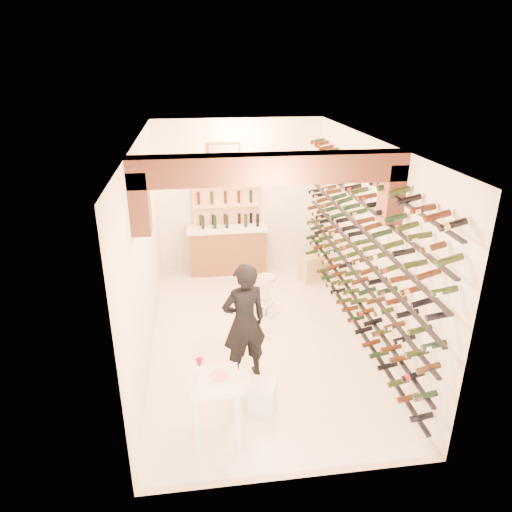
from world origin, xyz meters
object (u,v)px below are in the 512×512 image
at_px(back_counter, 227,248).
at_px(person, 244,322).
at_px(white_stool, 262,396).
at_px(crate_lower, 311,274).
at_px(wine_rack, 353,244).
at_px(chrome_barstool, 266,292).
at_px(tasting_table, 215,390).

height_order(back_counter, person, person).
bearing_deg(white_stool, crate_lower, 66.94).
bearing_deg(person, white_stool, 86.19).
relative_size(wine_rack, person, 3.21).
distance_m(back_counter, chrome_barstool, 2.05).
xyz_separation_m(wine_rack, person, (-1.89, -1.08, -0.66)).
relative_size(white_stool, crate_lower, 0.88).
bearing_deg(tasting_table, chrome_barstool, 69.15).
bearing_deg(wine_rack, person, -150.20).
distance_m(tasting_table, white_stool, 0.89).
distance_m(wine_rack, tasting_table, 3.36).
relative_size(back_counter, crate_lower, 3.70).
bearing_deg(crate_lower, white_stool, -113.06).
bearing_deg(chrome_barstool, person, -108.41).
xyz_separation_m(back_counter, crate_lower, (1.70, -0.70, -0.40)).
relative_size(back_counter, tasting_table, 1.66).
xyz_separation_m(tasting_table, white_stool, (0.63, 0.40, -0.49)).
xyz_separation_m(back_counter, tasting_table, (-0.53, -4.88, 0.16)).
relative_size(wine_rack, chrome_barstool, 7.74).
distance_m(wine_rack, crate_lower, 2.41).
bearing_deg(crate_lower, chrome_barstool, -132.69).
bearing_deg(white_stool, person, 101.14).
bearing_deg(back_counter, white_stool, -88.82).
distance_m(person, crate_lower, 3.58).
relative_size(back_counter, person, 0.96).
bearing_deg(tasting_table, crate_lower, 61.07).
bearing_deg(crate_lower, tasting_table, -118.11).
distance_m(back_counter, crate_lower, 1.88).
distance_m(back_counter, person, 3.75).
height_order(wine_rack, crate_lower, wine_rack).
height_order(tasting_table, person, person).
relative_size(back_counter, white_stool, 4.19).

